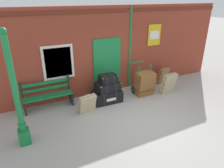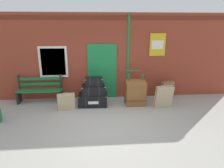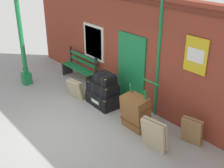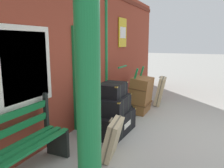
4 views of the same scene
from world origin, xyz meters
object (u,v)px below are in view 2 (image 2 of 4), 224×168
object	(u,v)px
large_brown_trunk	(135,93)
steamer_trunk_base	(93,99)
steamer_trunk_top	(94,82)
porters_trolley	(134,96)
suitcase_charcoal	(164,97)
suitcase_oxblood	(167,90)
platform_bench	(40,90)
suitcase_slate	(66,102)
steamer_trunk_middle	(93,90)

from	to	relation	value
large_brown_trunk	steamer_trunk_base	bearing A→B (deg)	174.61
steamer_trunk_top	porters_trolley	distance (m)	1.57
suitcase_charcoal	suitcase_oxblood	size ratio (longest dim) A/B	1.13
steamer_trunk_base	large_brown_trunk	bearing A→B (deg)	-5.39
platform_bench	porters_trolley	xyz separation A→B (m)	(3.45, -0.44, -0.18)
platform_bench	steamer_trunk_base	bearing A→B (deg)	-13.78
suitcase_charcoal	suitcase_oxblood	world-z (taller)	suitcase_charcoal
suitcase_charcoal	suitcase_oxblood	xyz separation A→B (m)	(0.41, 0.85, -0.05)
large_brown_trunk	suitcase_charcoal	xyz separation A→B (m)	(0.93, -0.30, -0.06)
porters_trolley	steamer_trunk_top	bearing A→B (deg)	-179.10
large_brown_trunk	suitcase_charcoal	bearing A→B (deg)	-18.04
large_brown_trunk	suitcase_slate	distance (m)	2.40
platform_bench	porters_trolley	distance (m)	3.49
steamer_trunk_top	suitcase_slate	size ratio (longest dim) A/B	0.99
steamer_trunk_base	suitcase_oxblood	size ratio (longest dim) A/B	1.44
platform_bench	steamer_trunk_top	world-z (taller)	platform_bench
steamer_trunk_middle	large_brown_trunk	bearing A→B (deg)	-5.15
steamer_trunk_middle	suitcase_slate	xyz separation A→B (m)	(-0.91, -0.39, -0.28)
steamer_trunk_top	suitcase_slate	distance (m)	1.17
suitcase_oxblood	platform_bench	bearing A→B (deg)	179.15
steamer_trunk_middle	platform_bench	bearing A→B (deg)	166.16
steamer_trunk_top	steamer_trunk_base	bearing A→B (deg)	-165.41
platform_bench	steamer_trunk_top	size ratio (longest dim) A/B	2.59
porters_trolley	suitcase_oxblood	bearing A→B (deg)	15.45
platform_bench	suitcase_oxblood	world-z (taller)	platform_bench
large_brown_trunk	suitcase_charcoal	size ratio (longest dim) A/B	1.13
steamer_trunk_base	steamer_trunk_middle	world-z (taller)	steamer_trunk_middle
large_brown_trunk	steamer_trunk_top	bearing A→B (deg)	173.84
large_brown_trunk	porters_trolley	bearing A→B (deg)	90.00
steamer_trunk_base	steamer_trunk_top	size ratio (longest dim) A/B	1.68
suitcase_charcoal	suitcase_slate	size ratio (longest dim) A/B	1.31
platform_bench	steamer_trunk_base	distance (m)	2.02
large_brown_trunk	suitcase_oxblood	xyz separation A→B (m)	(1.34, 0.55, -0.11)
porters_trolley	steamer_trunk_base	bearing A→B (deg)	-178.59
porters_trolley	suitcase_oxblood	xyz separation A→B (m)	(1.34, 0.37, 0.08)
suitcase_oxblood	suitcase_slate	size ratio (longest dim) A/B	1.15
steamer_trunk_top	large_brown_trunk	world-z (taller)	steamer_trunk_top
large_brown_trunk	platform_bench	bearing A→B (deg)	169.82
suitcase_charcoal	suitcase_oxblood	distance (m)	0.95
platform_bench	steamer_trunk_middle	distance (m)	2.04
platform_bench	suitcase_slate	bearing A→B (deg)	-39.40
steamer_trunk_base	porters_trolley	bearing A→B (deg)	1.41
suitcase_charcoal	large_brown_trunk	bearing A→B (deg)	161.96
platform_bench	steamer_trunk_base	xyz separation A→B (m)	(1.95, -0.48, -0.23)
suitcase_oxblood	suitcase_slate	distance (m)	3.81
porters_trolley	suitcase_slate	distance (m)	2.43
porters_trolley	suitcase_oxblood	distance (m)	1.39
porters_trolley	large_brown_trunk	size ratio (longest dim) A/B	1.28
large_brown_trunk	suitcase_charcoal	world-z (taller)	large_brown_trunk
platform_bench	steamer_trunk_top	distance (m)	2.10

